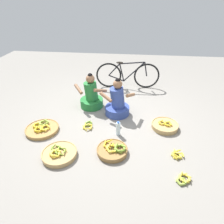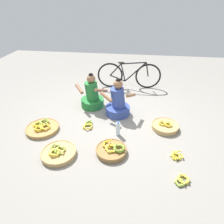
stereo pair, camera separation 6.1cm
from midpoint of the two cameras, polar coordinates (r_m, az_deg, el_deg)
ground_plane at (r=4.01m, az=0.81°, el=-2.73°), size 10.00×10.00×0.00m
vendor_woman_front at (r=4.11m, az=2.14°, el=2.61°), size 0.73×0.54×0.83m
vendor_woman_behind at (r=4.43m, az=-5.48°, el=4.68°), size 0.76×0.52×0.81m
bicycle_leaning at (r=5.33m, az=5.32°, el=10.71°), size 1.70×0.15×0.73m
banana_basket_back_right at (r=3.27m, az=0.44°, el=-11.11°), size 0.52×0.52×0.16m
banana_basket_mid_left at (r=3.93m, az=15.75°, el=-4.01°), size 0.52×0.52×0.16m
banana_basket_back_center at (r=3.98m, az=-19.35°, el=-4.39°), size 0.63×0.63×0.14m
banana_basket_front_left at (r=3.34m, az=-14.92°, el=-11.49°), size 0.57×0.57×0.15m
loose_bananas_mid_right at (r=3.39m, az=18.86°, el=-12.03°), size 0.22×0.23×0.09m
loose_bananas_front_right at (r=3.07m, az=20.47°, el=-18.27°), size 0.25×0.25×0.09m
loose_bananas_back_left at (r=3.88m, az=-6.61°, el=-3.80°), size 0.22×0.32×0.09m
water_bottle at (r=3.58m, az=2.22°, el=-4.93°), size 0.08×0.08×0.29m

